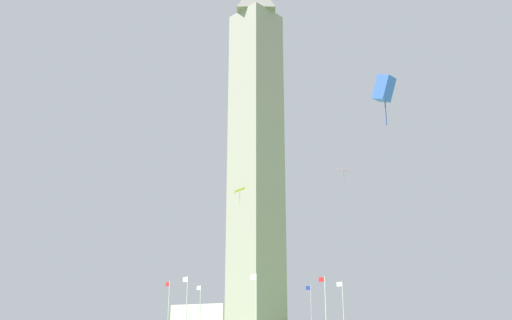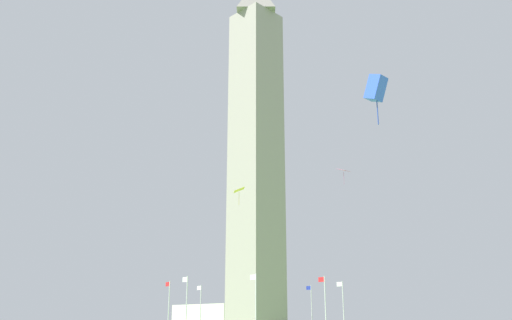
{
  "view_description": "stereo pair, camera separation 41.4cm",
  "coord_description": "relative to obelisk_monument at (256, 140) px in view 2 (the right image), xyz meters",
  "views": [
    {
      "loc": [
        -59.17,
        59.6,
        1.6
      ],
      "look_at": [
        0.0,
        0.0,
        27.14
      ],
      "focal_mm": 37.49,
      "sensor_mm": 36.0,
      "label": 1
    },
    {
      "loc": [
        -59.46,
        59.31,
        1.6
      ],
      "look_at": [
        0.0,
        0.0,
        27.14
      ],
      "focal_mm": 37.49,
      "sensor_mm": 36.0,
      "label": 2
    }
  ],
  "objects": [
    {
      "name": "obelisk_monument",
      "position": [
        0.0,
        0.0,
        0.0
      ],
      "size": [
        6.74,
        6.74,
        61.27
      ],
      "color": "gray",
      "rests_on": "ground"
    },
    {
      "name": "flagpole_n",
      "position": [
        13.33,
        0.0,
        -26.42
      ],
      "size": [
        1.12,
        0.14,
        7.67
      ],
      "color": "silver",
      "rests_on": "ground"
    },
    {
      "name": "flagpole_ne",
      "position": [
        9.44,
        9.38,
        -26.42
      ],
      "size": [
        1.12,
        0.14,
        7.67
      ],
      "color": "silver",
      "rests_on": "ground"
    },
    {
      "name": "flagpole_e",
      "position": [
        0.06,
        13.26,
        -26.42
      ],
      "size": [
        1.12,
        0.14,
        7.67
      ],
      "color": "silver",
      "rests_on": "ground"
    },
    {
      "name": "flagpole_se",
      "position": [
        -9.32,
        9.38,
        -26.42
      ],
      "size": [
        1.12,
        0.14,
        7.67
      ],
      "color": "silver",
      "rests_on": "ground"
    },
    {
      "name": "flagpole_s",
      "position": [
        -13.2,
        0.0,
        -26.42
      ],
      "size": [
        1.12,
        0.14,
        7.67
      ],
      "color": "silver",
      "rests_on": "ground"
    },
    {
      "name": "flagpole_sw",
      "position": [
        -9.32,
        -9.38,
        -26.42
      ],
      "size": [
        1.12,
        0.14,
        7.67
      ],
      "color": "silver",
      "rests_on": "ground"
    },
    {
      "name": "flagpole_w",
      "position": [
        0.06,
        -13.26,
        -26.42
      ],
      "size": [
        1.12,
        0.14,
        7.67
      ],
      "color": "silver",
      "rests_on": "ground"
    },
    {
      "name": "flagpole_nw",
      "position": [
        9.44,
        -9.38,
        -26.42
      ],
      "size": [
        1.12,
        0.14,
        7.67
      ],
      "color": "silver",
      "rests_on": "ground"
    },
    {
      "name": "kite_yellow_diamond",
      "position": [
        -10.7,
        13.74,
        -12.83
      ],
      "size": [
        1.94,
        1.92,
        2.3
      ],
      "color": "yellow"
    },
    {
      "name": "kite_blue_box",
      "position": [
        -49.29,
        42.59,
        -20.34
      ],
      "size": [
        0.87,
        0.57,
        2.06
      ],
      "color": "blue"
    },
    {
      "name": "kite_pink_diamond",
      "position": [
        -14.06,
        -4.58,
        -7.2
      ],
      "size": [
        1.63,
        1.7,
        2.48
      ],
      "color": "pink"
    },
    {
      "name": "distant_building",
      "position": [
        57.25,
        -40.26,
        -27.52
      ],
      "size": [
        22.09,
        11.38,
        6.24
      ],
      "color": "beige",
      "rests_on": "ground"
    }
  ]
}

